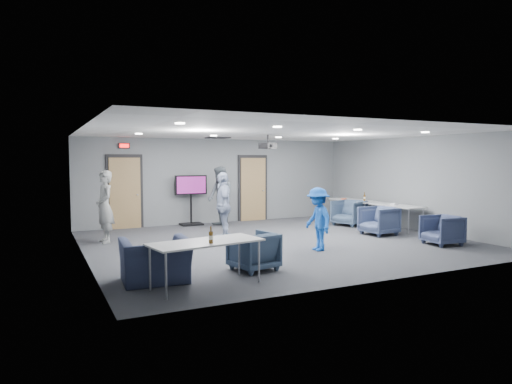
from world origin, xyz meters
name	(u,v)px	position (x,y,z in m)	size (l,w,h in m)	color
floor	(278,242)	(0.00, 0.00, 0.00)	(9.00, 9.00, 0.00)	#313338
ceiling	(278,133)	(0.00, 0.00, 2.70)	(9.00, 9.00, 0.00)	white
wall_back	(219,181)	(0.00, 4.00, 1.35)	(9.00, 0.02, 2.70)	slate
wall_front	(392,201)	(0.00, -4.00, 1.35)	(9.00, 0.02, 2.70)	slate
wall_left	(84,193)	(-4.50, 0.00, 1.35)	(0.02, 8.00, 2.70)	slate
wall_right	(414,184)	(4.50, 0.00, 1.35)	(0.02, 8.00, 2.70)	slate
door_left	(125,193)	(-3.00, 3.95, 1.07)	(1.06, 0.17, 2.24)	black
door_right	(253,189)	(1.20, 3.95, 1.07)	(1.06, 0.17, 2.24)	black
exit_sign	(124,146)	(-3.00, 3.93, 2.45)	(0.32, 0.08, 0.16)	black
hvac_diffuser	(218,138)	(-0.50, 2.80, 2.69)	(0.60, 0.60, 0.03)	black
downlights	(278,133)	(0.00, 0.00, 2.68)	(6.18, 3.78, 0.02)	white
person_a	(105,207)	(-3.87, 1.75, 0.89)	(0.65, 0.43, 1.78)	#979996
person_b	(220,197)	(-0.35, 2.99, 0.92)	(0.90, 0.70, 1.84)	#515A62
person_c	(223,206)	(-1.09, 0.91, 0.86)	(1.01, 0.42, 1.73)	#99A6C5
person_d	(318,219)	(0.29, -1.34, 0.71)	(0.91, 0.53, 1.42)	blue
chair_right_a	(349,213)	(3.35, 1.54, 0.39)	(0.84, 0.87, 0.79)	#394A62
chair_right_b	(379,221)	(2.98, -0.26, 0.39)	(0.82, 0.85, 0.77)	#394462
chair_right_c	(442,230)	(3.35, -2.06, 0.36)	(0.76, 0.78, 0.71)	#343D5A
chair_front_a	(253,251)	(-1.79, -2.35, 0.35)	(0.75, 0.77, 0.70)	#36465D
chair_front_b	(155,261)	(-3.62, -2.40, 0.36)	(1.11, 0.97, 0.72)	#323B57
table_right_a	(355,201)	(4.00, 2.07, 0.69)	(0.78, 1.86, 0.73)	silver
table_right_b	(397,207)	(4.00, 0.17, 0.68)	(0.69, 1.66, 0.73)	silver
table_front_left	(206,244)	(-2.95, -3.00, 0.69)	(1.92, 1.05, 0.73)	silver
bottle_front	(211,237)	(-2.94, -3.21, 0.83)	(0.07, 0.07, 0.27)	#56380E
bottle_right	(364,198)	(4.09, 1.71, 0.83)	(0.07, 0.07, 0.27)	#56380E
snack_box	(344,199)	(3.76, 2.36, 0.75)	(0.17, 0.12, 0.04)	#CB5432
wrapper	(395,204)	(4.00, 0.26, 0.75)	(0.21, 0.14, 0.05)	silver
tv_stand	(191,197)	(-1.03, 3.75, 0.88)	(1.02, 0.48, 1.56)	black
projector	(268,146)	(0.15, 0.83, 2.40)	(0.48, 0.44, 0.37)	black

